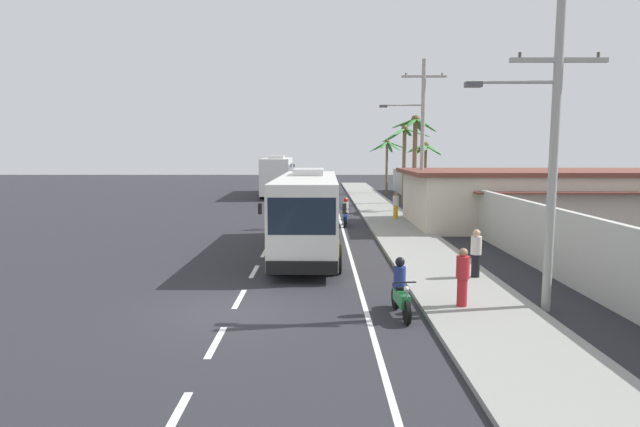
% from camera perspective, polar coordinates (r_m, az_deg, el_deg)
% --- Properties ---
extents(ground_plane, '(160.00, 160.00, 0.00)m').
position_cam_1_polar(ground_plane, '(14.84, -9.45, -10.48)').
color(ground_plane, '#28282D').
extents(sidewalk_kerb, '(3.20, 90.00, 0.14)m').
position_cam_1_polar(sidewalk_kerb, '(24.74, 10.29, -3.30)').
color(sidewalk_kerb, gray).
rests_on(sidewalk_kerb, ground).
extents(lane_markings, '(3.83, 71.00, 0.01)m').
position_cam_1_polar(lane_markings, '(28.76, -0.32, -1.90)').
color(lane_markings, white).
rests_on(lane_markings, ground).
extents(boundary_wall, '(0.24, 60.00, 2.42)m').
position_cam_1_polar(boundary_wall, '(29.31, 16.27, 0.37)').
color(boundary_wall, '#B2B2AD').
rests_on(boundary_wall, ground).
extents(coach_bus_foreground, '(2.90, 11.22, 3.57)m').
position_cam_1_polar(coach_bus_foreground, '(22.52, -1.30, 0.41)').
color(coach_bus_foreground, silver).
rests_on(coach_bus_foreground, ground).
extents(coach_bus_far_lane, '(3.16, 12.22, 3.90)m').
position_cam_1_polar(coach_bus_far_lane, '(51.33, -4.60, 4.24)').
color(coach_bus_far_lane, white).
rests_on(coach_bus_far_lane, ground).
extents(motorcycle_beside_bus, '(0.56, 1.96, 1.64)m').
position_cam_1_polar(motorcycle_beside_bus, '(30.70, 2.84, -0.10)').
color(motorcycle_beside_bus, black).
rests_on(motorcycle_beside_bus, ground).
extents(motorcycle_trailing, '(0.56, 1.96, 1.56)m').
position_cam_1_polar(motorcycle_trailing, '(14.31, 8.80, -8.44)').
color(motorcycle_trailing, black).
rests_on(motorcycle_trailing, ground).
extents(pedestrian_near_kerb, '(0.36, 0.36, 1.62)m').
position_cam_1_polar(pedestrian_near_kerb, '(14.96, 15.28, -6.56)').
color(pedestrian_near_kerb, red).
rests_on(pedestrian_near_kerb, sidewalk_kerb).
extents(pedestrian_midwalk, '(0.36, 0.36, 1.65)m').
position_cam_1_polar(pedestrian_midwalk, '(33.16, 8.27, 0.94)').
color(pedestrian_midwalk, gold).
rests_on(pedestrian_midwalk, sidewalk_kerb).
extents(pedestrian_far_walk, '(0.36, 0.36, 1.63)m').
position_cam_1_polar(pedestrian_far_walk, '(18.45, 16.64, -4.04)').
color(pedestrian_far_walk, black).
rests_on(pedestrian_far_walk, sidewalk_kerb).
extents(utility_pole_nearest, '(3.71, 0.24, 8.36)m').
position_cam_1_polar(utility_pole_nearest, '(15.35, 23.82, 6.58)').
color(utility_pole_nearest, '#9E9E99').
rests_on(utility_pole_nearest, ground).
extents(utility_pole_mid, '(3.77, 0.24, 9.53)m').
position_cam_1_polar(utility_pole_mid, '(30.96, 10.96, 8.10)').
color(utility_pole_mid, '#9E9E99').
rests_on(utility_pole_mid, ground).
extents(palm_nearest, '(4.00, 3.93, 6.36)m').
position_cam_1_polar(palm_nearest, '(42.96, 9.21, 7.16)').
color(palm_nearest, brown).
rests_on(palm_nearest, ground).
extents(palm_second, '(2.54, 2.62, 5.00)m').
position_cam_1_polar(palm_second, '(37.92, 11.35, 5.68)').
color(palm_second, brown).
rests_on(palm_second, ground).
extents(palm_third, '(2.97, 2.99, 6.64)m').
position_cam_1_polar(palm_third, '(34.58, 10.31, 7.41)').
color(palm_third, brown).
rests_on(palm_third, ground).
extents(palm_fourth, '(3.82, 3.58, 5.48)m').
position_cam_1_polar(palm_fourth, '(53.31, 7.33, 6.62)').
color(palm_fourth, brown).
rests_on(palm_fourth, ground).
extents(roadside_building, '(16.78, 8.37, 3.27)m').
position_cam_1_polar(roadside_building, '(33.09, 23.78, 1.55)').
color(roadside_building, beige).
rests_on(roadside_building, ground).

